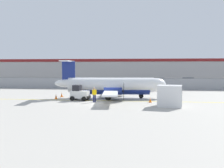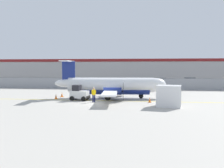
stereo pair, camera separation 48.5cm
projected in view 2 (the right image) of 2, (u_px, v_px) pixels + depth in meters
name	position (u px, v px, depth m)	size (l,w,h in m)	color
ground_plane	(102.00, 101.00, 30.30)	(140.00, 140.00, 0.01)	#ADA89E
perimeter_fence	(117.00, 83.00, 46.05)	(98.00, 0.10, 2.10)	gray
parking_lot_strip	(122.00, 85.00, 57.50)	(98.00, 17.00, 0.12)	#38383A
background_building	(128.00, 70.00, 75.57)	(91.00, 8.10, 6.50)	#BCB7B2
commuter_airplane	(113.00, 86.00, 32.65)	(14.68, 16.08, 4.92)	white
baggage_tug	(79.00, 93.00, 30.61)	(2.45, 1.63, 1.88)	silver
ground_crew_worker	(94.00, 94.00, 28.95)	(0.50, 0.47, 1.70)	#191E4C
cargo_container	(169.00, 96.00, 25.60)	(2.69, 2.36, 2.20)	silver
traffic_cone_near_left	(150.00, 100.00, 28.68)	(0.36, 0.36, 0.64)	orange
traffic_cone_near_right	(62.00, 95.00, 34.16)	(0.36, 0.36, 0.64)	orange
traffic_cone_far_left	(56.00, 96.00, 32.02)	(0.36, 0.36, 0.64)	orange
traffic_cone_far_right	(77.00, 96.00, 32.58)	(0.36, 0.36, 0.64)	orange
parked_car_0	(50.00, 82.00, 54.17)	(4.35, 2.33, 1.58)	#19662D
parked_car_1	(69.00, 82.00, 52.55)	(4.24, 2.08, 1.58)	gray
parked_car_2	(103.00, 81.00, 56.05)	(4.28, 2.17, 1.58)	silver
parked_car_3	(121.00, 81.00, 57.28)	(4.24, 2.08, 1.58)	gray
parked_car_4	(147.00, 83.00, 50.85)	(4.30, 2.21, 1.58)	slate
parked_car_5	(161.00, 81.00, 55.77)	(4.28, 2.16, 1.58)	slate
parked_car_6	(190.00, 81.00, 57.44)	(4.35, 2.34, 1.58)	navy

